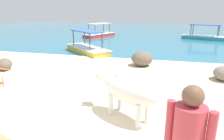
{
  "coord_description": "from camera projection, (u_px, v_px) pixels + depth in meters",
  "views": [
    {
      "loc": [
        1.94,
        -2.99,
        2.34
      ],
      "look_at": [
        0.38,
        3.0,
        0.55
      ],
      "focal_mm": 32.12,
      "sensor_mm": 36.0,
      "label": 1
    }
  ],
  "objects": [
    {
      "name": "sand_beach",
      "position": [
        54.0,
        136.0,
        3.9
      ],
      "size": [
        18.0,
        14.0,
        0.04
      ],
      "primitive_type": "cube",
      "color": "beige",
      "rests_on": "ground"
    },
    {
      "name": "water_surface",
      "position": [
        148.0,
        32.0,
        24.35
      ],
      "size": [
        60.0,
        36.0,
        0.03
      ],
      "primitive_type": "cube",
      "color": "teal",
      "rests_on": "ground"
    },
    {
      "name": "cow",
      "position": [
        127.0,
        89.0,
        4.36
      ],
      "size": [
        1.77,
        1.29,
        1.05
      ],
      "rotation": [
        0.0,
        0.0,
        2.59
      ],
      "color": "silver",
      "rests_on": "sand_beach"
    },
    {
      "name": "shore_rock_medium",
      "position": [
        5.0,
        64.0,
        8.21
      ],
      "size": [
        0.88,
        0.94,
        0.49
      ],
      "primitive_type": "ellipsoid",
      "rotation": [
        0.0,
        0.0,
        2.12
      ],
      "color": "#6B5B4C",
      "rests_on": "sand_beach"
    },
    {
      "name": "shore_rock_small",
      "position": [
        142.0,
        59.0,
        8.86
      ],
      "size": [
        1.28,
        1.27,
        0.66
      ],
      "primitive_type": "ellipsoid",
      "rotation": [
        0.0,
        0.0,
        0.54
      ],
      "color": "#6B5B4C",
      "rests_on": "sand_beach"
    },
    {
      "name": "boat_red",
      "position": [
        99.0,
        34.0,
        19.58
      ],
      "size": [
        2.46,
        3.84,
        1.29
      ],
      "rotation": [
        0.0,
        0.0,
        1.18
      ],
      "color": "#C63833",
      "rests_on": "water_surface"
    },
    {
      "name": "boat_yellow",
      "position": [
        87.0,
        48.0,
        11.96
      ],
      "size": [
        3.52,
        3.29,
        1.29
      ],
      "rotation": [
        0.0,
        0.0,
        2.42
      ],
      "color": "gold",
      "rests_on": "water_surface"
    },
    {
      "name": "boat_teal",
      "position": [
        204.0,
        36.0,
        17.69
      ],
      "size": [
        3.84,
        2.35,
        1.29
      ],
      "rotation": [
        0.0,
        0.0,
        5.93
      ],
      "color": "teal",
      "rests_on": "water_surface"
    }
  ]
}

